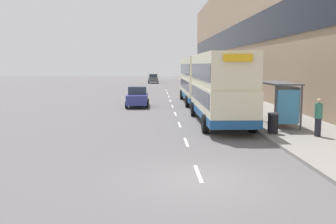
% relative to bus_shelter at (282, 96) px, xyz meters
% --- Properties ---
extents(ground_plane, '(220.00, 220.00, 0.00)m').
position_rel_bus_shelter_xyz_m(ground_plane, '(-5.77, -9.69, -1.88)').
color(ground_plane, '#5B595B').
extents(pavement, '(5.00, 93.00, 0.14)m').
position_rel_bus_shelter_xyz_m(pavement, '(0.73, 28.81, -1.81)').
color(pavement, gray).
rests_on(pavement, ground_plane).
extents(terrace_facade, '(3.10, 93.00, 16.35)m').
position_rel_bus_shelter_xyz_m(terrace_facade, '(4.72, 28.81, 6.29)').
color(terrace_facade, '#9E846B').
rests_on(terrace_facade, ground_plane).
extents(lane_mark_0, '(0.12, 2.00, 0.01)m').
position_rel_bus_shelter_xyz_m(lane_mark_0, '(-5.77, -9.00, -1.87)').
color(lane_mark_0, silver).
rests_on(lane_mark_0, ground_plane).
extents(lane_mark_1, '(0.12, 2.00, 0.01)m').
position_rel_bus_shelter_xyz_m(lane_mark_1, '(-5.77, -3.88, -1.87)').
color(lane_mark_1, silver).
rests_on(lane_mark_1, ground_plane).
extents(lane_mark_2, '(0.12, 2.00, 0.01)m').
position_rel_bus_shelter_xyz_m(lane_mark_2, '(-5.77, 1.24, -1.87)').
color(lane_mark_2, silver).
rests_on(lane_mark_2, ground_plane).
extents(lane_mark_3, '(0.12, 2.00, 0.01)m').
position_rel_bus_shelter_xyz_m(lane_mark_3, '(-5.77, 6.37, -1.87)').
color(lane_mark_3, silver).
rests_on(lane_mark_3, ground_plane).
extents(lane_mark_4, '(0.12, 2.00, 0.01)m').
position_rel_bus_shelter_xyz_m(lane_mark_4, '(-5.77, 11.49, -1.87)').
color(lane_mark_4, silver).
rests_on(lane_mark_4, ground_plane).
extents(lane_mark_5, '(0.12, 2.00, 0.01)m').
position_rel_bus_shelter_xyz_m(lane_mark_5, '(-5.77, 16.61, -1.87)').
color(lane_mark_5, silver).
rests_on(lane_mark_5, ground_plane).
extents(lane_mark_6, '(0.12, 2.00, 0.01)m').
position_rel_bus_shelter_xyz_m(lane_mark_6, '(-5.77, 21.73, -1.87)').
color(lane_mark_6, silver).
rests_on(lane_mark_6, ground_plane).
extents(lane_mark_7, '(0.12, 2.00, 0.01)m').
position_rel_bus_shelter_xyz_m(lane_mark_7, '(-5.77, 26.86, -1.87)').
color(lane_mark_7, silver).
rests_on(lane_mark_7, ground_plane).
extents(lane_mark_8, '(0.12, 2.00, 0.01)m').
position_rel_bus_shelter_xyz_m(lane_mark_8, '(-5.77, 31.98, -1.87)').
color(lane_mark_8, silver).
rests_on(lane_mark_8, ground_plane).
extents(bus_shelter, '(1.60, 4.20, 2.48)m').
position_rel_bus_shelter_xyz_m(bus_shelter, '(0.00, 0.00, 0.00)').
color(bus_shelter, '#4C4C51').
rests_on(bus_shelter, ground_plane).
extents(double_decker_bus_near, '(2.85, 10.11, 4.30)m').
position_rel_bus_shelter_xyz_m(double_decker_bus_near, '(-3.30, 1.64, 0.41)').
color(double_decker_bus_near, beige).
rests_on(double_decker_bus_near, ground_plane).
extents(double_decker_bus_ahead, '(2.85, 11.32, 4.30)m').
position_rel_bus_shelter_xyz_m(double_decker_bus_ahead, '(-3.26, 14.18, 0.41)').
color(double_decker_bus_ahead, beige).
rests_on(double_decker_bus_ahead, ground_plane).
extents(car_0, '(1.92, 4.11, 1.76)m').
position_rel_bus_shelter_xyz_m(car_0, '(-8.82, 11.30, -1.01)').
color(car_0, navy).
rests_on(car_0, ground_plane).
extents(car_1, '(2.02, 4.45, 1.81)m').
position_rel_bus_shelter_xyz_m(car_1, '(-7.81, 53.74, -0.98)').
color(car_1, '#4C5156').
rests_on(car_1, ground_plane).
extents(pedestrian_at_shelter, '(0.37, 0.37, 1.86)m').
position_rel_bus_shelter_xyz_m(pedestrian_at_shelter, '(0.73, -3.31, -0.78)').
color(pedestrian_at_shelter, '#23232D').
rests_on(pedestrian_at_shelter, ground_plane).
extents(pedestrian_1, '(0.33, 0.33, 1.67)m').
position_rel_bus_shelter_xyz_m(pedestrian_1, '(0.83, 2.56, -0.88)').
color(pedestrian_1, '#23232D').
rests_on(pedestrian_1, ground_plane).
extents(litter_bin, '(0.55, 0.55, 1.05)m').
position_rel_bus_shelter_xyz_m(litter_bin, '(-1.22, -2.46, -1.21)').
color(litter_bin, black).
rests_on(litter_bin, ground_plane).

